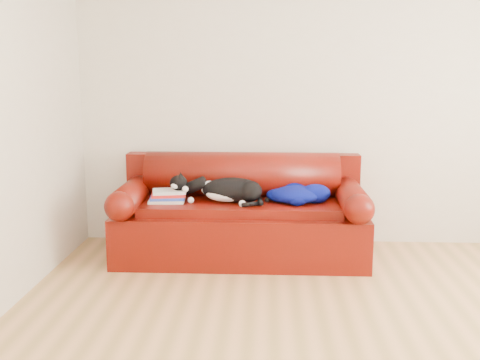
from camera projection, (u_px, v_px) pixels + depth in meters
The scene contains 7 objects.
ground at pixel (353, 338), 3.37m from camera, with size 4.50×4.50×0.00m, color olive.
room_shell at pixel (386, 54), 3.06m from camera, with size 4.52×4.02×2.61m.
sofa_base at pixel (241, 230), 4.82m from camera, with size 2.10×0.90×0.50m.
sofa_back at pixel (242, 190), 5.01m from camera, with size 2.10×1.01×0.88m.
book_stack at pixel (168, 196), 4.72m from camera, with size 0.31×0.26×0.10m.
cat at pixel (231, 190), 4.69m from camera, with size 0.68×0.43×0.26m.
blanket at pixel (298, 193), 4.72m from camera, with size 0.61×0.50×0.16m.
Camera 1 is at (-0.52, -3.16, 1.56)m, focal length 42.00 mm.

